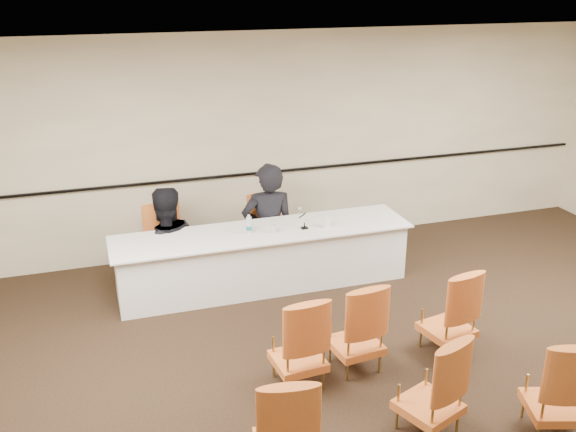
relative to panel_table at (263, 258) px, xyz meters
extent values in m
plane|color=black|center=(0.52, -2.76, -0.37)|extent=(10.00, 10.00, 0.00)
plane|color=white|center=(0.52, -2.76, 2.63)|extent=(10.00, 10.00, 0.00)
cube|color=beige|center=(0.52, 1.24, 1.13)|extent=(10.00, 0.04, 3.00)
cube|color=black|center=(0.52, 1.20, 0.73)|extent=(9.80, 0.04, 0.03)
imported|color=black|center=(0.23, 0.55, 0.09)|extent=(0.75, 0.54, 1.94)
imported|color=black|center=(-1.13, 0.55, -0.03)|extent=(0.97, 0.81, 1.80)
cube|color=white|center=(0.38, -0.01, 0.37)|extent=(0.36, 0.32, 0.00)
cylinder|color=silver|center=(0.11, -0.09, 0.42)|extent=(0.08, 0.08, 0.10)
cylinder|color=white|center=(0.79, -0.12, 0.43)|extent=(0.11, 0.11, 0.13)
camera|label=1|loc=(-1.97, -6.99, 3.32)|focal=40.00mm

